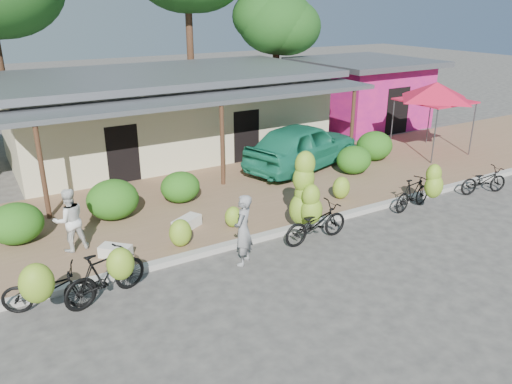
# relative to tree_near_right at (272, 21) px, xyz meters

# --- Properties ---
(ground) EXTENTS (100.00, 100.00, 0.00)m
(ground) POSITION_rel_tree_near_right_xyz_m (-7.31, -14.61, -5.03)
(ground) COLOR #3F3D3A
(ground) RESTS_ON ground
(sidewalk) EXTENTS (60.00, 6.00, 0.12)m
(sidewalk) POSITION_rel_tree_near_right_xyz_m (-7.31, -9.61, -4.97)
(sidewalk) COLOR #866448
(sidewalk) RESTS_ON ground
(curb) EXTENTS (60.00, 0.25, 0.15)m
(curb) POSITION_rel_tree_near_right_xyz_m (-7.31, -12.61, -4.95)
(curb) COLOR #A8A399
(curb) RESTS_ON ground
(shop_main) EXTENTS (13.00, 8.50, 3.35)m
(shop_main) POSITION_rel_tree_near_right_xyz_m (-7.31, -3.68, -3.31)
(shop_main) COLOR beige
(shop_main) RESTS_ON ground
(shop_pink) EXTENTS (6.00, 6.00, 3.25)m
(shop_pink) POSITION_rel_tree_near_right_xyz_m (3.19, -3.62, -3.36)
(shop_pink) COLOR #DA2171
(shop_pink) RESTS_ON ground
(tree_near_right) EXTENTS (4.19, 3.99, 6.59)m
(tree_near_right) POSITION_rel_tree_near_right_xyz_m (0.00, 0.00, 0.00)
(tree_near_right) COLOR #4B2D1E
(tree_near_right) RESTS_ON ground
(hedge_0) EXTENTS (1.36, 1.22, 1.06)m
(hedge_0) POSITION_rel_tree_near_right_xyz_m (-13.86, -9.77, -4.38)
(hedge_0) COLOR #265E15
(hedge_0) RESTS_ON sidewalk
(hedge_1) EXTENTS (1.47, 1.32, 1.14)m
(hedge_1) POSITION_rel_tree_near_right_xyz_m (-11.30, -9.48, -4.34)
(hedge_1) COLOR #265E15
(hedge_1) RESTS_ON sidewalk
(hedge_2) EXTENTS (1.22, 1.10, 0.95)m
(hedge_2) POSITION_rel_tree_near_right_xyz_m (-9.17, -9.26, -4.43)
(hedge_2) COLOR #265E15
(hedge_2) RESTS_ON sidewalk
(hedge_3) EXTENTS (1.29, 1.16, 1.01)m
(hedge_3) POSITION_rel_tree_near_right_xyz_m (-5.46, -9.13, -4.41)
(hedge_3) COLOR #265E15
(hedge_3) RESTS_ON sidewalk
(hedge_4) EXTENTS (1.29, 1.16, 1.01)m
(hedge_4) POSITION_rel_tree_near_right_xyz_m (-2.74, -9.88, -4.41)
(hedge_4) COLOR #265E15
(hedge_4) RESTS_ON sidewalk
(hedge_5) EXTENTS (1.45, 1.30, 1.13)m
(hedge_5) POSITION_rel_tree_near_right_xyz_m (-0.95, -9.02, -4.34)
(hedge_5) COLOR #265E15
(hedge_5) RESTS_ON sidewalk
(red_canopy) EXTENTS (3.50, 3.50, 2.86)m
(red_canopy) POSITION_rel_tree_near_right_xyz_m (1.76, -9.38, -2.42)
(red_canopy) COLOR #59595E
(red_canopy) RESTS_ON sidewalk
(bike_far_left) EXTENTS (1.93, 1.49, 1.41)m
(bike_far_left) POSITION_rel_tree_near_right_xyz_m (-13.72, -13.28, -4.44)
(bike_far_left) COLOR black
(bike_far_left) RESTS_ON ground
(bike_left) EXTENTS (1.98, 1.39, 1.43)m
(bike_left) POSITION_rel_tree_near_right_xyz_m (-12.53, -13.44, -4.39)
(bike_left) COLOR black
(bike_left) RESTS_ON ground
(bike_center) EXTENTS (1.96, 1.22, 2.33)m
(bike_center) POSITION_rel_tree_near_right_xyz_m (-7.09, -13.14, -4.18)
(bike_center) COLOR black
(bike_center) RESTS_ON ground
(bike_right) EXTENTS (1.72, 1.25, 1.58)m
(bike_right) POSITION_rel_tree_near_right_xyz_m (-3.20, -13.31, -4.37)
(bike_right) COLOR black
(bike_right) RESTS_ON ground
(bike_far_right) EXTENTS (1.79, 0.99, 0.89)m
(bike_far_right) POSITION_rel_tree_near_right_xyz_m (-0.21, -13.38, -4.58)
(bike_far_right) COLOR black
(bike_far_right) RESTS_ON ground
(loose_banana_a) EXTENTS (0.58, 0.49, 0.73)m
(loose_banana_a) POSITION_rel_tree_near_right_xyz_m (-10.34, -12.08, -4.55)
(loose_banana_a) COLOR #9BB12C
(loose_banana_a) RESTS_ON sidewalk
(loose_banana_b) EXTENTS (0.48, 0.40, 0.59)m
(loose_banana_b) POSITION_rel_tree_near_right_xyz_m (-8.65, -11.73, -4.61)
(loose_banana_b) COLOR #9BB12C
(loose_banana_b) RESTS_ON sidewalk
(loose_banana_c) EXTENTS (0.57, 0.49, 0.72)m
(loose_banana_c) POSITION_rel_tree_near_right_xyz_m (-4.73, -11.59, -4.55)
(loose_banana_c) COLOR #9BB12C
(loose_banana_c) RESTS_ON sidewalk
(sack_near) EXTENTS (0.94, 0.76, 0.30)m
(sack_near) POSITION_rel_tree_near_right_xyz_m (-9.79, -11.17, -4.76)
(sack_near) COLOR white
(sack_near) RESTS_ON sidewalk
(sack_far) EXTENTS (0.80, 0.80, 0.28)m
(sack_far) POSITION_rel_tree_near_right_xyz_m (-11.93, -11.79, -4.77)
(sack_far) COLOR white
(sack_far) RESTS_ON sidewalk
(vendor) EXTENTS (0.76, 0.74, 1.77)m
(vendor) POSITION_rel_tree_near_right_xyz_m (-9.31, -13.48, -4.15)
(vendor) COLOR gray
(vendor) RESTS_ON ground
(bystander) EXTENTS (0.84, 0.68, 1.62)m
(bystander) POSITION_rel_tree_near_right_xyz_m (-12.74, -10.90, -4.10)
(bystander) COLOR silver
(bystander) RESTS_ON sidewalk
(teal_van) EXTENTS (5.42, 3.46, 1.72)m
(teal_van) POSITION_rel_tree_near_right_xyz_m (-3.95, -8.41, -4.05)
(teal_van) COLOR #1A7657
(teal_van) RESTS_ON sidewalk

